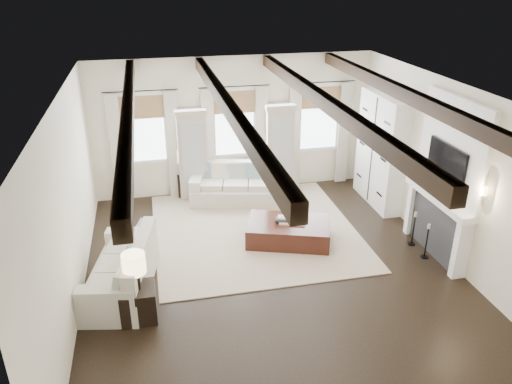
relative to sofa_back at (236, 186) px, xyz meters
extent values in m
plane|color=black|center=(0.09, -3.11, -0.36)|extent=(7.50, 7.50, 0.00)
cube|color=white|center=(0.09, 0.64, 1.24)|extent=(6.50, 0.04, 3.20)
cube|color=white|center=(0.09, -6.86, 1.24)|extent=(6.50, 0.04, 3.20)
cube|color=white|center=(-3.16, -3.11, 1.24)|extent=(0.04, 7.50, 3.20)
cube|color=white|center=(3.34, -3.11, 1.24)|extent=(0.04, 7.50, 3.20)
cube|color=white|center=(0.09, -3.11, 2.84)|extent=(6.50, 7.50, 0.04)
cube|color=black|center=(-2.11, -3.11, 2.72)|extent=(0.16, 7.40, 0.22)
cube|color=black|center=(-0.66, -3.11, 2.72)|extent=(0.16, 7.40, 0.22)
cube|color=black|center=(0.84, -3.11, 2.72)|extent=(0.16, 7.40, 0.22)
cube|color=black|center=(2.29, -3.11, 2.72)|extent=(0.16, 7.40, 0.22)
cube|color=white|center=(-1.96, 0.61, 1.29)|extent=(0.90, 0.03, 1.45)
cube|color=#946D46|center=(-1.96, 0.55, 1.82)|extent=(0.94, 0.04, 0.50)
cube|color=beige|center=(-2.58, 0.51, 0.91)|extent=(0.28, 0.08, 2.50)
cube|color=beige|center=(-1.34, 0.51, 0.91)|extent=(0.28, 0.08, 2.50)
cylinder|color=black|center=(-1.96, 0.50, 2.19)|extent=(1.60, 0.02, 0.02)
cube|color=white|center=(0.09, 0.61, 1.29)|extent=(0.90, 0.03, 1.45)
cube|color=#946D46|center=(0.09, 0.55, 1.82)|extent=(0.94, 0.04, 0.50)
cube|color=beige|center=(-0.53, 0.51, 0.91)|extent=(0.28, 0.08, 2.50)
cube|color=beige|center=(0.71, 0.51, 0.91)|extent=(0.28, 0.08, 2.50)
cylinder|color=black|center=(0.09, 0.50, 2.19)|extent=(1.60, 0.02, 0.02)
cube|color=white|center=(2.14, 0.61, 1.29)|extent=(0.90, 0.03, 1.45)
cube|color=#946D46|center=(2.14, 0.55, 1.82)|extent=(0.94, 0.04, 0.50)
cube|color=beige|center=(1.52, 0.51, 0.91)|extent=(0.28, 0.08, 2.50)
cube|color=beige|center=(2.76, 0.51, 0.91)|extent=(0.28, 0.08, 2.50)
cylinder|color=black|center=(2.14, 0.50, 2.19)|extent=(1.60, 0.02, 0.02)
cube|color=#BFB3A7|center=(-0.94, 0.42, 0.64)|extent=(0.64, 0.38, 2.00)
cube|color=#B2B7BA|center=(-0.94, 0.22, 0.79)|extent=(0.48, 0.02, 1.40)
cube|color=#BFB3A7|center=(-0.94, 0.42, 1.70)|extent=(0.70, 0.42, 0.12)
cube|color=#BFB3A7|center=(1.11, 0.42, 0.64)|extent=(0.64, 0.38, 2.00)
cube|color=#B2B7BA|center=(1.11, 0.22, 0.79)|extent=(0.48, 0.02, 1.40)
cube|color=#BFB3A7|center=(1.11, 0.42, 1.70)|extent=(0.70, 0.42, 0.12)
cube|color=#242427|center=(3.25, -3.11, 0.19)|extent=(0.18, 1.50, 1.10)
cube|color=black|center=(3.22, -3.11, 0.04)|extent=(0.10, 0.90, 0.70)
cube|color=white|center=(3.21, -3.93, 0.19)|extent=(0.26, 0.14, 1.10)
cube|color=white|center=(3.21, -2.29, 0.19)|extent=(0.26, 0.14, 1.10)
cube|color=white|center=(3.18, -3.11, 0.80)|extent=(0.32, 1.90, 0.12)
cube|color=white|center=(3.29, -3.11, 1.74)|extent=(0.10, 1.90, 1.80)
cube|color=black|center=(3.22, -3.11, 1.49)|extent=(0.07, 1.10, 0.64)
cylinder|color=#FFD899|center=(3.24, -4.16, 1.39)|extent=(0.10, 0.10, 0.14)
cube|color=silver|center=(3.14, -0.76, 0.89)|extent=(0.40, 1.70, 2.50)
cube|color=black|center=(2.93, -0.76, 0.89)|extent=(0.01, 0.02, 2.40)
cube|color=#B8A891|center=(0.10, -1.53, -0.35)|extent=(4.07, 4.17, 0.02)
cube|color=beige|center=(-0.01, -0.06, -0.16)|extent=(2.21, 1.36, 0.39)
cube|color=beige|center=(0.06, 0.28, 0.28)|extent=(1.96, 0.64, 0.49)
cube|color=beige|center=(-0.89, 0.14, 0.16)|extent=(0.44, 0.92, 0.25)
cube|color=beige|center=(0.86, -0.26, 0.16)|extent=(0.44, 0.92, 0.25)
cube|color=beige|center=(-0.58, 0.01, 0.10)|extent=(0.66, 0.69, 0.14)
cube|color=beige|center=(-0.03, -0.11, 0.10)|extent=(0.66, 0.69, 0.14)
cube|color=beige|center=(0.53, -0.24, 0.10)|extent=(0.66, 0.69, 0.14)
cube|color=#67899B|center=(-0.69, 0.28, 0.31)|extent=(0.45, 0.30, 0.43)
cube|color=silver|center=(-0.33, 0.20, 0.31)|extent=(0.45, 0.30, 0.43)
cube|color=beige|center=(0.03, 0.12, 0.31)|extent=(0.45, 0.30, 0.43)
cube|color=#67899B|center=(0.39, 0.04, 0.31)|extent=(0.45, 0.30, 0.43)
cube|color=silver|center=(0.74, -0.04, 0.31)|extent=(0.45, 0.30, 0.43)
cube|color=beige|center=(-2.51, -3.06, -0.16)|extent=(1.31, 2.20, 0.39)
cube|color=beige|center=(-2.16, -3.13, 0.28)|extent=(0.59, 1.96, 0.49)
cube|color=beige|center=(-2.34, -2.18, 0.16)|extent=(0.91, 0.42, 0.25)
cube|color=beige|center=(-2.69, -3.95, 0.16)|extent=(0.91, 0.42, 0.25)
cube|color=beige|center=(-2.45, -2.50, 0.10)|extent=(0.68, 0.65, 0.14)
cube|color=beige|center=(-2.56, -3.05, 0.10)|extent=(0.68, 0.65, 0.14)
cube|color=beige|center=(-2.67, -3.61, 0.10)|extent=(0.68, 0.65, 0.14)
cube|color=#67899B|center=(-2.18, -2.38, 0.31)|extent=(0.29, 0.44, 0.43)
cube|color=silver|center=(-2.24, -2.67, 0.31)|extent=(0.29, 0.44, 0.43)
cube|color=beige|center=(-2.30, -2.96, 0.31)|extent=(0.29, 0.44, 0.43)
cube|color=#67899B|center=(-2.35, -3.24, 0.31)|extent=(0.29, 0.44, 0.43)
cube|color=silver|center=(-2.41, -3.53, 0.31)|extent=(0.29, 0.44, 0.43)
cube|color=beige|center=(-2.47, -3.82, 0.31)|extent=(0.29, 0.44, 0.43)
cube|color=black|center=(0.66, -2.10, -0.15)|extent=(1.83, 1.46, 0.42)
cube|color=white|center=(0.74, -2.07, 0.08)|extent=(0.60, 0.52, 0.04)
cube|color=#262628|center=(0.54, -2.06, 0.12)|extent=(0.31, 0.27, 0.04)
cube|color=beige|center=(0.57, -2.04, 0.16)|extent=(0.26, 0.23, 0.03)
cube|color=black|center=(-2.24, -3.87, -0.09)|extent=(0.54, 0.54, 0.54)
cylinder|color=black|center=(-2.24, -3.87, 0.32)|extent=(0.14, 0.14, 0.29)
cylinder|color=#F9D89E|center=(-2.24, -3.87, 0.63)|extent=(0.35, 0.35, 0.31)
cube|color=black|center=(-1.12, 0.54, -0.07)|extent=(0.38, 0.38, 0.57)
cylinder|color=black|center=(-1.12, 0.54, 0.35)|extent=(0.13, 0.13, 0.28)
cylinder|color=#F9D89E|center=(-1.12, 0.54, 0.65)|extent=(0.34, 0.34, 0.30)
cylinder|color=black|center=(2.99, -3.23, -0.35)|extent=(0.14, 0.14, 0.02)
cylinder|color=black|center=(2.99, -3.23, -0.05)|extent=(0.03, 0.03, 0.62)
cylinder|color=beige|center=(2.99, -3.23, 0.30)|extent=(0.05, 0.05, 0.09)
cylinder|color=black|center=(2.99, -2.75, -0.35)|extent=(0.14, 0.14, 0.02)
cylinder|color=black|center=(2.99, -2.75, -0.05)|extent=(0.03, 0.03, 0.62)
cylinder|color=beige|center=(2.99, -2.75, 0.30)|extent=(0.05, 0.05, 0.09)
camera|label=1|loc=(-1.83, -10.38, 4.62)|focal=35.00mm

